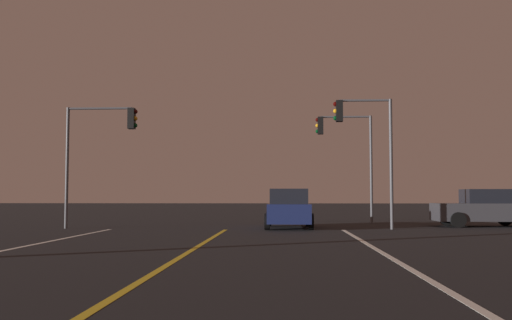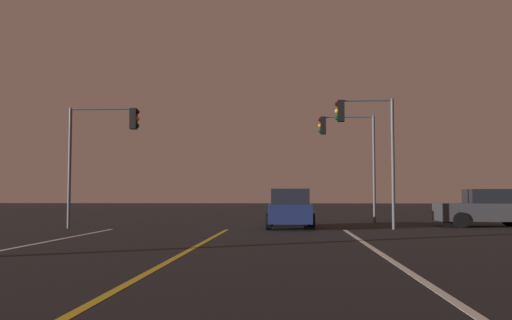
{
  "view_description": "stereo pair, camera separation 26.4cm",
  "coord_description": "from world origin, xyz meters",
  "views": [
    {
      "loc": [
        2.38,
        1.89,
        1.44
      ],
      "look_at": [
        1.46,
        21.49,
        2.63
      ],
      "focal_mm": 40.41,
      "sensor_mm": 36.0,
      "label": 1
    },
    {
      "loc": [
        2.65,
        1.89,
        1.44
      ],
      "look_at": [
        1.46,
        21.49,
        2.63
      ],
      "focal_mm": 40.41,
      "sensor_mm": 36.0,
      "label": 2
    }
  ],
  "objects": [
    {
      "name": "traffic_light_near_right",
      "position": [
        5.8,
        26.26,
        4.04
      ],
      "size": [
        2.48,
        0.36,
        5.49
      ],
      "rotation": [
        0.0,
        0.0,
        3.14
      ],
      "color": "#4C4C51",
      "rests_on": "ground"
    },
    {
      "name": "traffic_light_far_right",
      "position": [
        5.58,
        31.76,
        4.1
      ],
      "size": [
        2.92,
        0.36,
        5.54
      ],
      "rotation": [
        0.0,
        0.0,
        3.14
      ],
      "color": "#4C4C51",
      "rests_on": "ground"
    },
    {
      "name": "car_ahead_far",
      "position": [
        2.62,
        27.05,
        0.82
      ],
      "size": [
        2.02,
        4.3,
        1.7
      ],
      "rotation": [
        0.0,
        0.0,
        1.57
      ],
      "color": "black",
      "rests_on": "ground"
    },
    {
      "name": "lane_edge_right",
      "position": [
        4.85,
        9.88,
        0.0
      ],
      "size": [
        0.16,
        31.76,
        0.01
      ],
      "primitive_type": "cube",
      "color": "silver",
      "rests_on": "ground"
    },
    {
      "name": "lane_center_divider",
      "position": [
        0.0,
        9.88,
        0.0
      ],
      "size": [
        0.16,
        31.76,
        0.01
      ],
      "primitive_type": "cube",
      "color": "gold",
      "rests_on": "ground"
    },
    {
      "name": "traffic_light_near_left",
      "position": [
        -5.45,
        26.26,
        3.89
      ],
      "size": [
        3.12,
        0.36,
        5.23
      ],
      "color": "#4C4C51",
      "rests_on": "ground"
    },
    {
      "name": "car_crossing_side",
      "position": [
        11.5,
        28.61,
        0.82
      ],
      "size": [
        4.3,
        2.02,
        1.7
      ],
      "rotation": [
        0.0,
        0.0,
        3.14
      ],
      "color": "black",
      "rests_on": "ground"
    }
  ]
}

